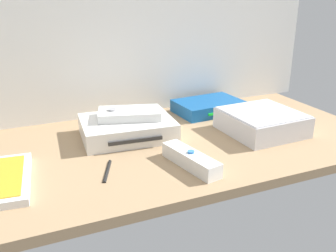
{
  "coord_description": "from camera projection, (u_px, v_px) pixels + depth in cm",
  "views": [
    {
      "loc": [
        -31.78,
        -73.03,
        33.78
      ],
      "look_at": [
        0.0,
        0.0,
        4.0
      ],
      "focal_mm": 40.36,
      "sensor_mm": 36.0,
      "label": 1
    }
  ],
  "objects": [
    {
      "name": "ground_plane",
      "position": [
        168.0,
        146.0,
        0.87
      ],
      "size": [
        100.0,
        48.0,
        2.0
      ],
      "primitive_type": "cube",
      "color": "#9E7F5B",
      "rests_on": "ground"
    },
    {
      "name": "game_console",
      "position": [
        127.0,
        128.0,
        0.89
      ],
      "size": [
        22.26,
        17.81,
        4.4
      ],
      "rotation": [
        0.0,
        0.0,
        -0.08
      ],
      "color": "white",
      "rests_on": "ground_plane"
    },
    {
      "name": "mini_computer",
      "position": [
        262.0,
        122.0,
        0.92
      ],
      "size": [
        17.65,
        17.65,
        5.3
      ],
      "rotation": [
        0.0,
        0.0,
        0.04
      ],
      "color": "silver",
      "rests_on": "ground_plane"
    },
    {
      "name": "network_router",
      "position": [
        208.0,
        106.0,
        1.06
      ],
      "size": [
        18.88,
        13.37,
        3.4
      ],
      "rotation": [
        0.0,
        0.0,
        0.08
      ],
      "color": "#145193",
      "rests_on": "ground_plane"
    },
    {
      "name": "remote_wand",
      "position": [
        191.0,
        160.0,
        0.74
      ],
      "size": [
        6.41,
        15.22,
        3.4
      ],
      "rotation": [
        0.0,
        0.0,
        0.2
      ],
      "color": "white",
      "rests_on": "ground_plane"
    },
    {
      "name": "remote_classic_pad",
      "position": [
        129.0,
        114.0,
        0.89
      ],
      "size": [
        16.05,
        11.66,
        2.4
      ],
      "rotation": [
        0.0,
        0.0,
        -0.28
      ],
      "color": "white",
      "rests_on": "game_console"
    },
    {
      "name": "stylus_pen",
      "position": [
        107.0,
        170.0,
        0.73
      ],
      "size": [
        4.02,
        8.61,
        0.7
      ],
      "primitive_type": "cylinder",
      "rotation": [
        0.0,
        1.57,
        1.19
      ],
      "color": "black",
      "rests_on": "ground_plane"
    }
  ]
}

